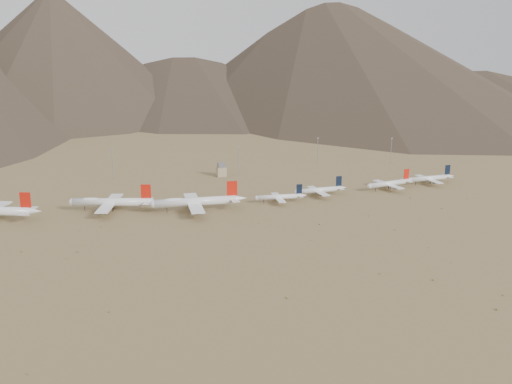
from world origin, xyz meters
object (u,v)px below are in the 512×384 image
object	(u,v)px
widebody_centre	(112,202)
narrowbody_b	(320,190)
widebody_east	(196,201)
control_tower	(221,170)
narrowbody_a	(280,197)

from	to	relation	value
widebody_centre	narrowbody_b	xyz separation A→B (m)	(156.33, -6.16, -1.90)
widebody_east	narrowbody_b	world-z (taller)	widebody_east
widebody_centre	narrowbody_b	size ratio (longest dim) A/B	1.42
control_tower	narrowbody_a	bearing A→B (deg)	-77.83
widebody_east	narrowbody_b	xyz separation A→B (m)	(99.97, 11.77, -2.31)
widebody_centre	control_tower	xyz separation A→B (m)	(99.92, 82.38, -1.29)
widebody_centre	widebody_east	world-z (taller)	widebody_east
control_tower	widebody_centre	bearing A→B (deg)	-140.50
control_tower	narrowbody_b	bearing A→B (deg)	-57.50
narrowbody_a	narrowbody_b	world-z (taller)	narrowbody_b
narrowbody_a	narrowbody_b	distance (m)	36.48
widebody_east	widebody_centre	bearing A→B (deg)	166.95
widebody_centre	narrowbody_a	xyz separation A→B (m)	(120.79, -14.39, -2.33)
narrowbody_b	control_tower	size ratio (longest dim) A/B	3.66
narrowbody_a	control_tower	bearing A→B (deg)	108.88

